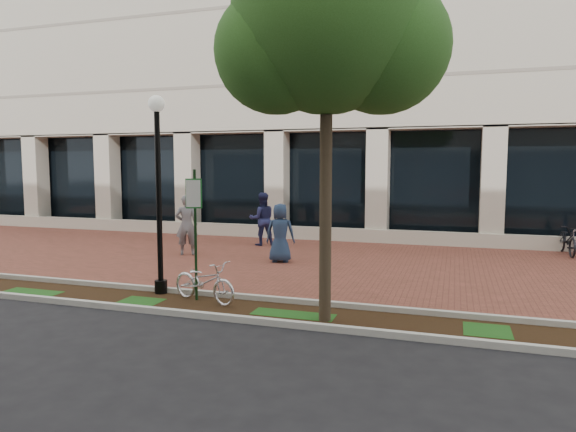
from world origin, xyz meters
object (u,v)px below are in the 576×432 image
(locked_bicycle, at_px, (204,281))
(pedestrian_mid, at_px, (262,219))
(parking_sign, at_px, (195,219))
(street_tree, at_px, (330,29))
(pedestrian_right, at_px, (280,233))
(pedestrian_left, at_px, (187,225))
(lamppost, at_px, (158,183))

(locked_bicycle, xyz_separation_m, pedestrian_mid, (-1.60, 7.54, 0.51))
(parking_sign, relative_size, pedestrian_mid, 1.46)
(street_tree, height_order, pedestrian_right, street_tree)
(locked_bicycle, bearing_deg, pedestrian_left, 50.58)
(pedestrian_right, bearing_deg, lamppost, 61.02)
(street_tree, xyz_separation_m, pedestrian_right, (-2.71, 5.17, -4.34))
(locked_bicycle, relative_size, pedestrian_left, 0.87)
(pedestrian_mid, relative_size, pedestrian_right, 1.09)
(parking_sign, bearing_deg, locked_bicycle, -32.03)
(lamppost, height_order, locked_bicycle, lamppost)
(locked_bicycle, height_order, pedestrian_left, pedestrian_left)
(parking_sign, xyz_separation_m, pedestrian_mid, (-1.37, 7.49, -0.79))
(locked_bicycle, distance_m, pedestrian_mid, 7.73)
(street_tree, xyz_separation_m, pedestrian_left, (-5.92, 5.39, -4.25))
(lamppost, relative_size, pedestrian_left, 2.26)
(pedestrian_left, bearing_deg, street_tree, 112.68)
(parking_sign, height_order, lamppost, lamppost)
(street_tree, bearing_deg, pedestrian_right, 117.60)
(lamppost, distance_m, street_tree, 4.94)
(parking_sign, xyz_separation_m, street_tree, (2.99, -0.52, 3.48))
(pedestrian_left, height_order, pedestrian_right, pedestrian_left)
(pedestrian_mid, height_order, pedestrian_right, pedestrian_mid)
(street_tree, relative_size, pedestrian_right, 4.07)
(street_tree, height_order, locked_bicycle, street_tree)
(lamppost, height_order, pedestrian_mid, lamppost)
(lamppost, relative_size, pedestrian_right, 2.49)
(lamppost, height_order, street_tree, street_tree)
(parking_sign, height_order, pedestrian_mid, parking_sign)
(lamppost, xyz_separation_m, pedestrian_right, (1.32, 4.36, -1.59))
(lamppost, relative_size, street_tree, 0.61)
(parking_sign, xyz_separation_m, locked_bicycle, (0.22, -0.05, -1.29))
(parking_sign, bearing_deg, pedestrian_right, 67.50)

